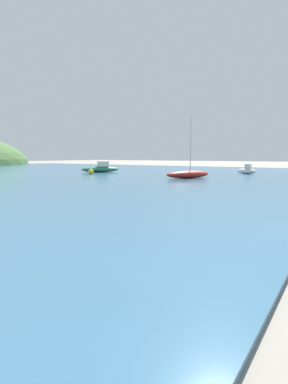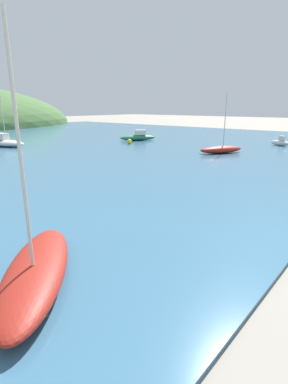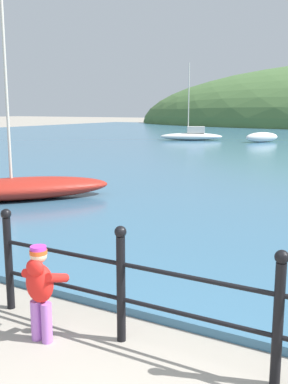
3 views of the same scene
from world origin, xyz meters
name	(u,v)px [view 2 (image 2 of 3)]	position (x,y,z in m)	size (l,w,h in m)	color
boat_blue_hull	(4,142)	(3.91, 29.56, 0.52)	(2.87, 5.07, 5.96)	silver
boat_white_sailboat	(36,270)	(-6.56, 6.02, 0.39)	(3.90, 4.16, 5.41)	maroon
boat_far_left	(221,149)	(13.56, 11.59, 0.42)	(3.96, 2.91, 4.87)	maroon
boat_far_right	(280,142)	(21.90, 9.38, 0.41)	(1.14, 2.15, 0.95)	silver
boat_twin_mast	(138,137)	(16.26, 23.16, 0.47)	(4.01, 3.25, 1.16)	#287551
mooring_buoy	(129,141)	(13.20, 21.64, 0.35)	(0.49, 0.49, 0.49)	yellow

